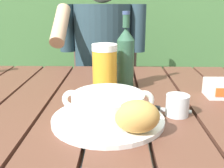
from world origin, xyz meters
TOP-DOWN VIEW (x-y plane):
  - dining_table at (0.00, 0.00)m, footprint 1.27×0.98m
  - chair_near_diner at (-0.09, 0.92)m, footprint 0.44×0.42m
  - person_eating at (-0.09, 0.73)m, footprint 0.48×0.47m
  - serving_plate at (-0.02, -0.13)m, footprint 0.29×0.29m
  - soup_bowl at (-0.02, -0.13)m, footprint 0.23×0.18m
  - bread_roll at (0.04, -0.21)m, footprint 0.10×0.08m
  - beer_glass at (-0.04, 0.10)m, footprint 0.08×0.08m
  - beer_bottle at (0.03, 0.18)m, footprint 0.06×0.06m
  - water_glass_small at (0.16, -0.09)m, footprint 0.06×0.06m
  - butter_tub at (0.34, 0.07)m, footprint 0.11×0.08m
  - table_knife at (0.12, -0.05)m, footprint 0.15×0.05m

SIDE VIEW (x-z plane):
  - chair_near_diner at x=-0.09m, z-range 0.01..0.95m
  - dining_table at x=0.00m, z-range 0.28..1.00m
  - person_eating at x=-0.09m, z-range 0.11..1.33m
  - table_knife at x=0.12m, z-range 0.72..0.73m
  - serving_plate at x=-0.02m, z-range 0.72..0.73m
  - butter_tub at x=0.34m, z-range 0.72..0.78m
  - water_glass_small at x=0.16m, z-range 0.72..0.78m
  - soup_bowl at x=-0.02m, z-range 0.73..0.80m
  - bread_roll at x=0.04m, z-range 0.73..0.81m
  - beer_glass at x=-0.04m, z-range 0.72..0.89m
  - beer_bottle at x=0.03m, z-range 0.70..0.97m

